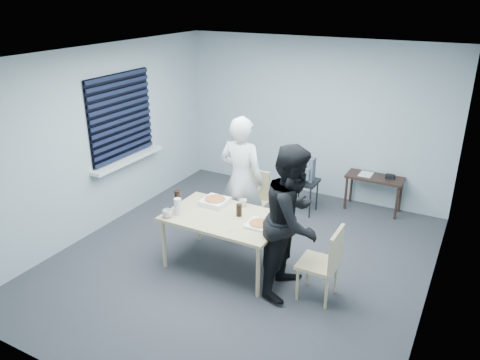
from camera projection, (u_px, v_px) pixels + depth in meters
The scene contains 19 objects.
room at pixel (123, 124), 6.86m from camera, with size 5.00×5.00×5.00m.
dining_table at pixel (225, 220), 5.76m from camera, with size 1.43×0.91×0.70m.
chair_far at pixel (253, 197), 6.71m from camera, with size 0.42×0.42×0.89m.
chair_right at pixel (326, 259), 5.16m from camera, with size 0.42×0.42×0.89m.
person_white at pixel (241, 180), 6.32m from camera, with size 0.65×0.42×1.77m, color silver.
person_black at pixel (293, 221), 5.22m from camera, with size 0.86×0.47×1.77m, color black.
side_table at pixel (375, 181), 7.29m from camera, with size 0.87×0.38×0.58m.
stool at pixel (305, 187), 7.26m from camera, with size 0.39×0.39×0.54m.
backpack at pixel (305, 169), 7.14m from camera, with size 0.27×0.20×0.37m.
pizza_box_a at pixel (215, 201), 6.04m from camera, with size 0.32×0.32×0.08m.
pizza_box_b at pixel (259, 224), 5.49m from camera, with size 0.29×0.29×0.04m.
mug_a at pixel (167, 213), 5.69m from camera, with size 0.12×0.12×0.10m, color silver.
mug_b at pixel (243, 203), 5.97m from camera, with size 0.10×0.10×0.09m, color silver.
cola_glass at pixel (239, 210), 5.71m from camera, with size 0.07×0.07×0.16m, color black.
soda_bottle at pixel (178, 201), 5.82m from camera, with size 0.09×0.09×0.27m.
plastic_cups at pixel (178, 206), 5.74m from camera, with size 0.09×0.09×0.21m, color silver.
rubber_band at pixel (231, 231), 5.39m from camera, with size 0.05×0.05×0.00m, color red.
papers at pixel (366, 174), 7.34m from camera, with size 0.19×0.26×0.00m, color white.
black_box at pixel (390, 177), 7.18m from camera, with size 0.14×0.10×0.06m, color black.
Camera 1 is at (2.49, -4.64, 3.29)m, focal length 35.00 mm.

